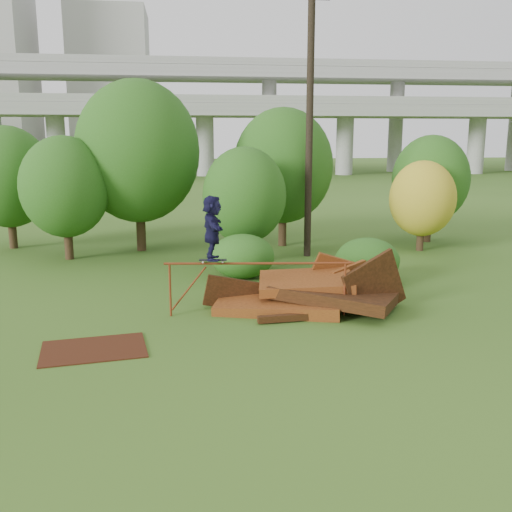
{
  "coord_description": "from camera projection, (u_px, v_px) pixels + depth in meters",
  "views": [
    {
      "loc": [
        -2.67,
        -13.0,
        4.75
      ],
      "look_at": [
        -0.8,
        2.0,
        1.6
      ],
      "focal_mm": 40.0,
      "sensor_mm": 36.0,
      "label": 1
    }
  ],
  "objects": [
    {
      "name": "skateboard",
      "position": [
        213.0,
        260.0,
        15.17
      ],
      "size": [
        0.75,
        0.28,
        0.08
      ],
      "rotation": [
        0.0,
        0.0,
        -0.11
      ],
      "color": "black",
      "rests_on": "grind_rail"
    },
    {
      "name": "building_right",
      "position": [
        112.0,
        88.0,
        108.21
      ],
      "size": [
        14.0,
        14.0,
        28.0
      ],
      "primitive_type": "cube",
      "color": "#9E9E99",
      "rests_on": "ground"
    },
    {
      "name": "tree_5",
      "position": [
        431.0,
        179.0,
        25.94
      ],
      "size": [
        3.47,
        3.47,
        4.88
      ],
      "color": "black",
      "rests_on": "ground"
    },
    {
      "name": "tree_3",
      "position": [
        283.0,
        166.0,
        24.86
      ],
      "size": [
        4.36,
        4.36,
        6.04
      ],
      "color": "black",
      "rests_on": "ground"
    },
    {
      "name": "shrub_left",
      "position": [
        243.0,
        256.0,
        19.52
      ],
      "size": [
        2.2,
        2.03,
        1.52
      ],
      "primitive_type": "ellipsoid",
      "color": "#244913",
      "rests_on": "ground"
    },
    {
      "name": "ground",
      "position": [
        299.0,
        336.0,
        13.92
      ],
      "size": [
        240.0,
        240.0,
        0.0
      ],
      "primitive_type": "plane",
      "color": "#2D5116",
      "rests_on": "ground"
    },
    {
      "name": "grind_rail",
      "position": [
        258.0,
        272.0,
        15.25
      ],
      "size": [
        4.98,
        0.61,
        1.49
      ],
      "color": "maroon",
      "rests_on": "ground"
    },
    {
      "name": "tree_1",
      "position": [
        138.0,
        152.0,
        23.63
      ],
      "size": [
        5.12,
        5.12,
        7.12
      ],
      "color": "black",
      "rests_on": "ground"
    },
    {
      "name": "utility_pole",
      "position": [
        310.0,
        120.0,
        22.23
      ],
      "size": [
        1.4,
        0.28,
        10.72
      ],
      "color": "black",
      "rests_on": "ground"
    },
    {
      "name": "scrap_pile",
      "position": [
        308.0,
        295.0,
        16.1
      ],
      "size": [
        5.82,
        3.53,
        2.15
      ],
      "color": "#4E230E",
      "rests_on": "ground"
    },
    {
      "name": "flat_plate",
      "position": [
        94.0,
        349.0,
        12.99
      ],
      "size": [
        2.55,
        2.0,
        0.03
      ],
      "primitive_type": "cube",
      "rotation": [
        0.0,
        0.0,
        0.15
      ],
      "color": "#3A190C",
      "rests_on": "ground"
    },
    {
      "name": "freeway_overpass",
      "position": [
        203.0,
        93.0,
        72.94
      ],
      "size": [
        160.0,
        15.0,
        13.7
      ],
      "color": "gray",
      "rests_on": "ground"
    },
    {
      "name": "skater",
      "position": [
        212.0,
        228.0,
        14.99
      ],
      "size": [
        0.55,
        1.6,
        1.71
      ],
      "primitive_type": "imported",
      "rotation": [
        0.0,
        0.0,
        1.54
      ],
      "color": "#141234",
      "rests_on": "skateboard"
    },
    {
      "name": "tree_4",
      "position": [
        422.0,
        199.0,
        23.98
      ],
      "size": [
        2.77,
        2.77,
        3.82
      ],
      "color": "black",
      "rests_on": "ground"
    },
    {
      "name": "shrub_right",
      "position": [
        367.0,
        261.0,
        18.83
      ],
      "size": [
        2.14,
        1.97,
        1.52
      ],
      "primitive_type": "ellipsoid",
      "color": "#244913",
      "rests_on": "ground"
    },
    {
      "name": "tree_6",
      "position": [
        8.0,
        177.0,
        24.32
      ],
      "size": [
        3.77,
        3.77,
        5.27
      ],
      "color": "black",
      "rests_on": "ground"
    },
    {
      "name": "tree_0",
      "position": [
        65.0,
        187.0,
        22.13
      ],
      "size": [
        3.44,
        3.44,
        4.85
      ],
      "color": "black",
      "rests_on": "ground"
    },
    {
      "name": "tree_2",
      "position": [
        244.0,
        195.0,
        21.38
      ],
      "size": [
        3.15,
        3.15,
        4.43
      ],
      "color": "black",
      "rests_on": "ground"
    }
  ]
}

